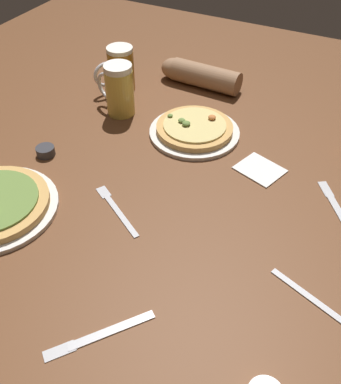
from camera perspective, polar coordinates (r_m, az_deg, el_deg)
name	(u,v)px	position (r m, az deg, el deg)	size (l,w,h in m)	color
ground_plane	(170,202)	(1.14, 0.00, -1.30)	(2.40, 2.40, 0.03)	brown
pizza_plate_far	(194,129)	(1.35, 3.12, 8.09)	(0.27, 0.27, 0.05)	silver
beer_mug_dark	(119,90)	(1.43, -6.73, 13.03)	(0.15, 0.09, 0.17)	gold
beer_mug_amber	(120,69)	(1.57, -6.56, 15.53)	(0.11, 0.13, 0.15)	#9E6619
ramekin_sauce	(45,152)	(1.31, -15.95, 5.06)	(0.05, 0.05, 0.03)	#333338
napkin_folded	(260,169)	(1.24, 11.50, 2.95)	(0.12, 0.10, 0.01)	white
fork_left	(322,306)	(0.97, 19.05, -13.77)	(0.23, 0.10, 0.01)	silver
knife_right	(100,335)	(0.90, -9.16, -17.78)	(0.15, 0.19, 0.01)	silver
fork_spare	(116,209)	(1.11, -7.04, -2.18)	(0.19, 0.12, 0.01)	silver
knife_spare	(340,212)	(1.17, 21.05, -2.49)	(0.15, 0.21, 0.01)	silver
diner_arm	(197,74)	(1.60, 3.48, 14.96)	(0.30, 0.09, 0.08)	#936B4C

